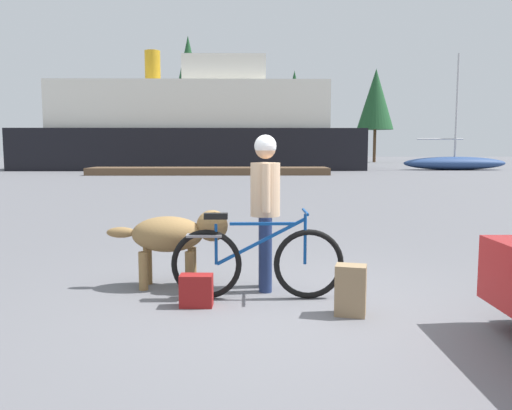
# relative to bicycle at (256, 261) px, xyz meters

# --- Properties ---
(ground_plane) EXTENTS (160.00, 160.00, 0.00)m
(ground_plane) POSITION_rel_bicycle_xyz_m (0.33, -0.29, -0.39)
(ground_plane) COLOR slate
(bicycle) EXTENTS (1.78, 0.44, 0.92)m
(bicycle) POSITION_rel_bicycle_xyz_m (0.00, 0.00, 0.00)
(bicycle) COLOR black
(bicycle) RESTS_ON ground_plane
(person_cyclist) EXTENTS (0.32, 0.53, 1.69)m
(person_cyclist) POSITION_rel_bicycle_xyz_m (0.10, 0.36, 0.62)
(person_cyclist) COLOR navy
(person_cyclist) RESTS_ON ground_plane
(dog) EXTENTS (1.35, 0.47, 0.87)m
(dog) POSITION_rel_bicycle_xyz_m (-0.89, 0.48, 0.19)
(dog) COLOR olive
(dog) RESTS_ON ground_plane
(backpack) EXTENTS (0.32, 0.27, 0.48)m
(backpack) POSITION_rel_bicycle_xyz_m (0.87, -0.55, -0.15)
(backpack) COLOR #8C7251
(backpack) RESTS_ON ground_plane
(handbag_pannier) EXTENTS (0.33, 0.19, 0.32)m
(handbag_pannier) POSITION_rel_bicycle_xyz_m (-0.59, -0.26, -0.23)
(handbag_pannier) COLOR maroon
(handbag_pannier) RESTS_ON ground_plane
(dock_pier) EXTENTS (13.53, 2.44, 0.40)m
(dock_pier) POSITION_rel_bicycle_xyz_m (-2.27, 24.72, -0.19)
(dock_pier) COLOR brown
(dock_pier) RESTS_ON ground_plane
(ferry_boat) EXTENTS (23.58, 8.55, 8.39)m
(ferry_boat) POSITION_rel_bicycle_xyz_m (-3.92, 33.20, 2.53)
(ferry_boat) COLOR black
(ferry_boat) RESTS_ON ground_plane
(sailboat_moored) EXTENTS (6.99, 1.96, 7.79)m
(sailboat_moored) POSITION_rel_bicycle_xyz_m (14.05, 30.40, 0.10)
(sailboat_moored) COLOR navy
(sailboat_moored) RESTS_ON ground_plane
(pine_tree_far_left) EXTENTS (4.37, 4.37, 12.68)m
(pine_tree_far_left) POSITION_rel_bicycle_xyz_m (-6.05, 49.00, 7.40)
(pine_tree_far_left) COLOR #4C331E
(pine_tree_far_left) RESTS_ON ground_plane
(pine_tree_center) EXTENTS (3.31, 3.31, 9.13)m
(pine_tree_center) POSITION_rel_bicycle_xyz_m (4.62, 48.07, 5.25)
(pine_tree_center) COLOR #4C331E
(pine_tree_center) RESTS_ON ground_plane
(pine_tree_far_right) EXTENTS (3.71, 3.71, 9.44)m
(pine_tree_far_right) POSITION_rel_bicycle_xyz_m (12.97, 48.70, 5.98)
(pine_tree_far_right) COLOR #4C331E
(pine_tree_far_right) RESTS_ON ground_plane
(pine_tree_mid_back) EXTENTS (4.31, 4.31, 10.42)m
(pine_tree_mid_back) POSITION_rel_bicycle_xyz_m (-10.32, 51.85, 6.30)
(pine_tree_mid_back) COLOR #4C331E
(pine_tree_mid_back) RESTS_ON ground_plane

